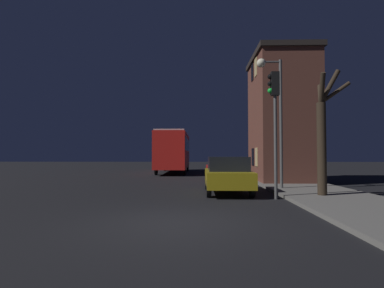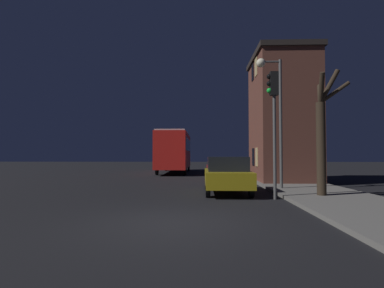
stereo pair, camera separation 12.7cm
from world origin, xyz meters
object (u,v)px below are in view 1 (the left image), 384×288
traffic_light (274,108)px  car_near_lane (227,174)px  car_mid_lane (220,168)px  streetlamp (273,98)px  bare_tree (323,132)px  bus (174,149)px

traffic_light → car_near_lane: traffic_light is taller
car_near_lane → car_mid_lane: car_near_lane is taller
streetlamp → traffic_light: 2.90m
streetlamp → bare_tree: streetlamp is taller
streetlamp → car_mid_lane: bearing=106.7°
streetlamp → bus: (-5.84, 13.39, -2.15)m
bus → car_mid_lane: (3.77, -6.52, -1.44)m
streetlamp → car_near_lane: (-2.25, -0.99, -3.50)m
bare_tree → car_mid_lane: (-3.38, 9.23, -1.82)m
bus → car_mid_lane: bearing=-60.0°
bare_tree → car_near_lane: 4.20m
bus → streetlamp: bearing=-66.5°
bare_tree → car_near_lane: bare_tree is taller
bare_tree → car_near_lane: bearing=158.9°
streetlamp → car_near_lane: 4.27m
car_near_lane → car_mid_lane: bearing=88.6°
bare_tree → bus: bare_tree is taller
streetlamp → bare_tree: size_ratio=1.26×
streetlamp → car_mid_lane: (-2.06, 6.87, -3.59)m
bus → car_near_lane: 14.88m
bare_tree → bus: bearing=114.4°
bus → car_mid_lane: size_ratio=2.42×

